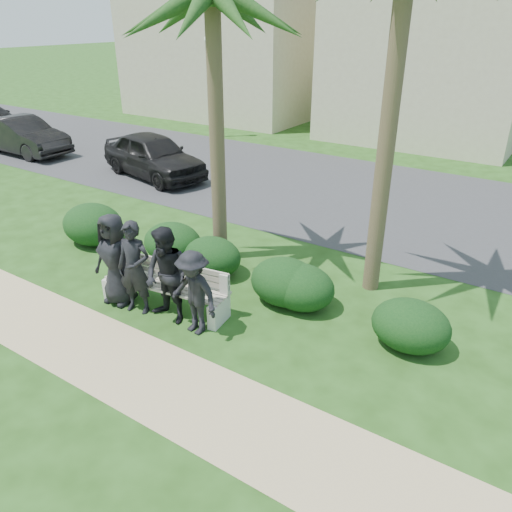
% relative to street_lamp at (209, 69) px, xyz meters
% --- Properties ---
extents(ground, '(160.00, 160.00, 0.00)m').
position_rel_street_lamp_xyz_m(ground, '(9.00, -12.00, -2.94)').
color(ground, '#204012').
rests_on(ground, ground).
extents(footpath, '(30.00, 1.60, 0.01)m').
position_rel_street_lamp_xyz_m(footpath, '(9.00, -13.80, -2.94)').
color(footpath, tan).
rests_on(footpath, ground).
extents(asphalt_street, '(160.00, 8.00, 0.01)m').
position_rel_street_lamp_xyz_m(asphalt_street, '(9.00, -4.00, -2.94)').
color(asphalt_street, '#2D2D30').
rests_on(asphalt_street, ground).
extents(stucco_bldg_left, '(10.40, 8.40, 7.30)m').
position_rel_street_lamp_xyz_m(stucco_bldg_left, '(-3.00, 6.00, 0.72)').
color(stucco_bldg_left, '#B9AE8A').
rests_on(stucco_bldg_left, ground).
extents(stucco_bldg_right, '(8.40, 8.40, 7.30)m').
position_rel_street_lamp_xyz_m(stucco_bldg_right, '(8.00, 6.00, 0.72)').
color(stucco_bldg_right, '#B9AE8A').
rests_on(stucco_bldg_right, ground).
extents(street_lamp, '(0.36, 0.36, 4.29)m').
position_rel_street_lamp_xyz_m(street_lamp, '(0.00, 0.00, 0.00)').
color(street_lamp, black).
rests_on(street_lamp, ground).
extents(park_bench, '(2.59, 0.93, 0.88)m').
position_rel_street_lamp_xyz_m(park_bench, '(8.42, -12.13, -2.55)').
color(park_bench, '#ADA291').
rests_on(park_bench, ground).
extents(man_a, '(0.93, 0.64, 1.81)m').
position_rel_street_lamp_xyz_m(man_a, '(7.50, -12.47, -2.04)').
color(man_a, black).
rests_on(man_a, ground).
extents(man_b, '(0.75, 0.59, 1.80)m').
position_rel_street_lamp_xyz_m(man_b, '(8.05, -12.50, -2.04)').
color(man_b, black).
rests_on(man_b, ground).
extents(man_c, '(0.93, 0.76, 1.81)m').
position_rel_street_lamp_xyz_m(man_c, '(8.77, -12.42, -2.04)').
color(man_c, black).
rests_on(man_c, ground).
extents(man_d, '(1.06, 0.68, 1.56)m').
position_rel_street_lamp_xyz_m(man_d, '(9.39, -12.45, -2.17)').
color(man_d, black).
rests_on(man_d, ground).
extents(hedge_a, '(1.55, 1.28, 1.01)m').
position_rel_street_lamp_xyz_m(hedge_a, '(4.86, -10.86, -2.44)').
color(hedge_a, black).
rests_on(hedge_a, ground).
extents(hedge_b, '(1.39, 1.15, 0.91)m').
position_rel_street_lamp_xyz_m(hedge_b, '(7.14, -10.52, -2.49)').
color(hedge_b, black).
rests_on(hedge_b, ground).
extents(hedge_c, '(1.30, 1.07, 0.85)m').
position_rel_street_lamp_xyz_m(hedge_c, '(8.29, -10.55, -2.52)').
color(hedge_c, black).
rests_on(hedge_c, ground).
extents(hedge_d, '(1.40, 1.15, 0.91)m').
position_rel_street_lamp_xyz_m(hedge_d, '(10.19, -10.69, -2.49)').
color(hedge_d, black).
rests_on(hedge_d, ground).
extents(hedge_e, '(1.33, 1.10, 0.86)m').
position_rel_street_lamp_xyz_m(hedge_e, '(10.52, -10.67, -2.51)').
color(hedge_e, black).
rests_on(hedge_e, ground).
extents(hedge_f, '(1.32, 1.09, 0.86)m').
position_rel_street_lamp_xyz_m(hedge_f, '(12.67, -10.79, -2.51)').
color(hedge_f, black).
rests_on(hedge_f, ground).
extents(car_a, '(4.62, 2.64, 1.48)m').
position_rel_street_lamp_xyz_m(car_a, '(2.20, -5.98, -2.20)').
color(car_a, black).
rests_on(car_a, ground).
extents(car_b, '(4.35, 1.52, 1.43)m').
position_rel_street_lamp_xyz_m(car_b, '(-4.39, -6.55, -2.23)').
color(car_b, black).
rests_on(car_b, ground).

